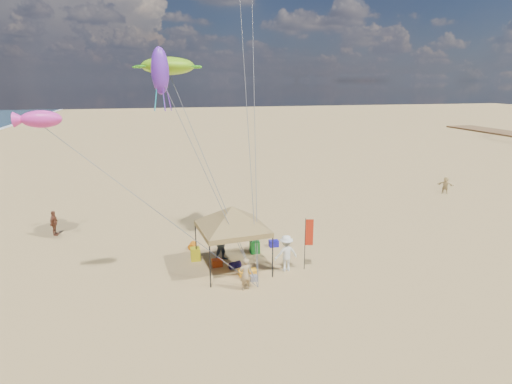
# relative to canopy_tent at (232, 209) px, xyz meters

# --- Properties ---
(ground) EXTENTS (280.00, 280.00, 0.00)m
(ground) POSITION_rel_canopy_tent_xyz_m (1.27, -2.84, -3.26)
(ground) COLOR tan
(ground) RESTS_ON ground
(canopy_tent) EXTENTS (6.31, 6.31, 3.91)m
(canopy_tent) POSITION_rel_canopy_tent_xyz_m (0.00, 0.00, 0.00)
(canopy_tent) COLOR black
(canopy_tent) RESTS_ON ground
(feather_flag) EXTENTS (0.41, 0.13, 2.76)m
(feather_flag) POSITION_rel_canopy_tent_xyz_m (3.72, -0.94, -1.40)
(feather_flag) COLOR black
(feather_flag) RESTS_ON ground
(cooler_red) EXTENTS (0.54, 0.38, 0.38)m
(cooler_red) POSITION_rel_canopy_tent_xyz_m (-0.74, 0.51, -3.07)
(cooler_red) COLOR #A5330D
(cooler_red) RESTS_ON ground
(cooler_blue) EXTENTS (0.54, 0.38, 0.38)m
(cooler_blue) POSITION_rel_canopy_tent_xyz_m (2.89, 2.42, -3.07)
(cooler_blue) COLOR #17129A
(cooler_blue) RESTS_ON ground
(bag_navy) EXTENTS (0.69, 0.54, 0.36)m
(bag_navy) POSITION_rel_canopy_tent_xyz_m (0.12, 0.05, -3.08)
(bag_navy) COLOR black
(bag_navy) RESTS_ON ground
(bag_orange) EXTENTS (0.54, 0.69, 0.36)m
(bag_orange) POSITION_rel_canopy_tent_xyz_m (-1.80, 3.25, -3.08)
(bag_orange) COLOR #C6600B
(bag_orange) RESTS_ON ground
(chair_green) EXTENTS (0.50, 0.50, 0.70)m
(chair_green) POSITION_rel_canopy_tent_xyz_m (1.59, 1.80, -2.91)
(chair_green) COLOR #167922
(chair_green) RESTS_ON ground
(chair_yellow) EXTENTS (0.50, 0.50, 0.70)m
(chair_yellow) POSITION_rel_canopy_tent_xyz_m (-1.77, 1.56, -2.91)
(chair_yellow) COLOR yellow
(chair_yellow) RESTS_ON ground
(crate_grey) EXTENTS (0.34, 0.30, 0.28)m
(crate_grey) POSITION_rel_canopy_tent_xyz_m (0.74, -1.56, -3.12)
(crate_grey) COLOR gray
(crate_grey) RESTS_ON ground
(beach_cart) EXTENTS (0.90, 0.50, 0.24)m
(beach_cart) POSITION_rel_canopy_tent_xyz_m (0.56, -0.98, -3.06)
(beach_cart) COLOR orange
(beach_cart) RESTS_ON ground
(person_near_a) EXTENTS (0.65, 0.51, 1.57)m
(person_near_a) POSITION_rel_canopy_tent_xyz_m (0.16, -2.34, -2.47)
(person_near_a) COLOR tan
(person_near_a) RESTS_ON ground
(person_near_b) EXTENTS (1.06, 0.93, 1.86)m
(person_near_b) POSITION_rel_canopy_tent_xyz_m (-0.31, 1.21, -2.32)
(person_near_b) COLOR #333C45
(person_near_b) RESTS_ON ground
(person_near_c) EXTENTS (1.30, 0.84, 1.90)m
(person_near_c) POSITION_rel_canopy_tent_xyz_m (2.60, -0.83, -2.31)
(person_near_c) COLOR white
(person_near_c) RESTS_ON ground
(person_far_a) EXTENTS (0.57, 0.99, 1.60)m
(person_far_a) POSITION_rel_canopy_tent_xyz_m (-9.99, 7.49, -2.46)
(person_far_a) COLOR #955439
(person_far_a) RESTS_ON ground
(person_far_c) EXTENTS (1.31, 1.26, 1.49)m
(person_far_c) POSITION_rel_canopy_tent_xyz_m (20.58, 10.55, -2.51)
(person_far_c) COLOR tan
(person_far_c) RESTS_ON ground
(turtle_kite) EXTENTS (3.45, 3.15, 0.93)m
(turtle_kite) POSITION_rel_canopy_tent_xyz_m (-2.62, 3.84, 6.93)
(turtle_kite) COLOR #79C516
(turtle_kite) RESTS_ON ground
(fish_kite) EXTENTS (1.70, 1.04, 0.71)m
(fish_kite) POSITION_rel_canopy_tent_xyz_m (-7.99, -0.86, 4.66)
(fish_kite) COLOR #E733A6
(fish_kite) RESTS_ON ground
(squid_kite) EXTENTS (1.09, 1.09, 2.31)m
(squid_kite) POSITION_rel_canopy_tent_xyz_m (-3.07, 2.54, 6.65)
(squid_kite) COLOR purple
(squid_kite) RESTS_ON ground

